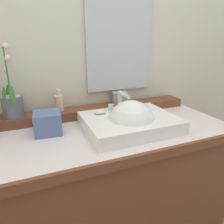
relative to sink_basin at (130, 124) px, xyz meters
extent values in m
cube|color=beige|center=(-0.15, 0.46, 0.42)|extent=(2.98, 0.20, 2.64)
cube|color=brown|center=(-0.15, 0.05, -0.48)|extent=(1.38, 0.58, 0.83)
cube|color=silver|center=(-0.15, 0.05, -0.05)|extent=(1.40, 0.61, 0.04)
cube|color=brown|center=(-0.15, -0.25, -0.05)|extent=(1.40, 0.02, 0.04)
cube|color=brown|center=(-0.15, 0.28, 0.00)|extent=(1.33, 0.12, 0.05)
cube|color=white|center=(0.00, 0.01, 0.00)|extent=(0.47, 0.37, 0.07)
sphere|color=white|center=(0.00, -0.01, 0.00)|extent=(0.26, 0.26, 0.26)
cylinder|color=silver|center=(0.00, 0.14, 0.09)|extent=(0.02, 0.02, 0.10)
cylinder|color=silver|center=(0.00, 0.08, 0.14)|extent=(0.02, 0.11, 0.02)
sphere|color=silver|center=(0.00, 0.14, 0.14)|extent=(0.03, 0.03, 0.03)
cylinder|color=silver|center=(-0.05, 0.14, 0.05)|extent=(0.03, 0.03, 0.04)
cylinder|color=silver|center=(0.06, 0.14, 0.05)|extent=(0.03, 0.03, 0.04)
ellipsoid|color=silver|center=(-0.13, 0.11, 0.05)|extent=(0.07, 0.04, 0.02)
cylinder|color=slate|center=(-0.56, 0.28, 0.08)|extent=(0.11, 0.11, 0.11)
cylinder|color=tan|center=(-0.56, 0.28, 0.13)|extent=(0.09, 0.09, 0.01)
cylinder|color=#476B38|center=(-0.56, 0.28, 0.26)|extent=(0.01, 0.01, 0.25)
ellipsoid|color=#387033|center=(-0.57, 0.32, 0.15)|extent=(0.03, 0.03, 0.09)
ellipsoid|color=#387033|center=(-0.55, 0.23, 0.15)|extent=(0.03, 0.03, 0.11)
ellipsoid|color=#387033|center=(-0.59, 0.25, 0.15)|extent=(0.04, 0.04, 0.09)
sphere|color=silver|center=(-0.57, 0.30, 0.27)|extent=(0.03, 0.03, 0.03)
sphere|color=silver|center=(-0.55, 0.29, 0.33)|extent=(0.03, 0.03, 0.03)
sphere|color=silver|center=(-0.55, 0.30, 0.38)|extent=(0.04, 0.04, 0.04)
cylinder|color=#D3B58E|center=(-0.32, 0.29, 0.07)|extent=(0.05, 0.05, 0.09)
cylinder|color=silver|center=(-0.32, 0.29, 0.12)|extent=(0.02, 0.02, 0.02)
cylinder|color=silver|center=(-0.32, 0.29, 0.14)|extent=(0.02, 0.02, 0.02)
cylinder|color=silver|center=(-0.32, 0.28, 0.14)|extent=(0.01, 0.03, 0.01)
cube|color=gray|center=(0.08, 0.30, 0.06)|extent=(0.11, 0.09, 0.07)
cube|color=#526798|center=(-0.41, 0.12, 0.02)|extent=(0.14, 0.14, 0.11)
cube|color=silver|center=(0.09, 0.35, 0.40)|extent=(0.44, 0.02, 0.59)
camera|label=1|loc=(-0.47, -0.89, 0.41)|focal=33.21mm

